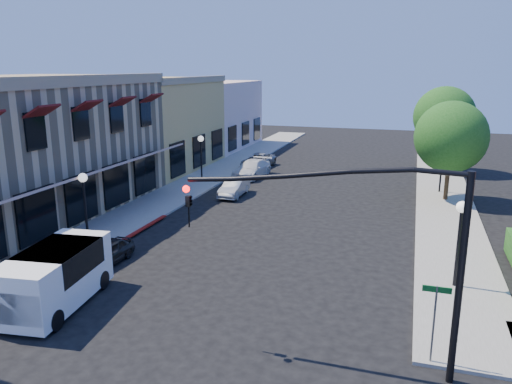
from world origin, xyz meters
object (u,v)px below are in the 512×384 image
(lamppost_right_near, at_px, (460,222))
(lamppost_right_far, at_px, (443,154))
(signal_mast_arm, at_px, (379,235))
(parked_car_a, at_px, (107,253))
(street_name_sign, at_px, (435,312))
(parked_car_b, at_px, (234,188))
(street_tree_b, at_px, (444,117))
(lamppost_left_far, at_px, (201,147))
(parked_car_c, at_px, (252,169))
(street_tree_a, at_px, (451,137))
(lamppost_left_near, at_px, (84,190))
(parked_car_d, at_px, (258,161))
(white_van, at_px, (54,275))

(lamppost_right_near, bearing_deg, lamppost_right_far, 90.00)
(signal_mast_arm, relative_size, lamppost_right_far, 2.24)
(lamppost_right_far, xyz_separation_m, parked_car_a, (-14.57, -18.00, -2.20))
(street_name_sign, bearing_deg, parked_car_b, 126.21)
(street_tree_b, height_order, lamppost_right_near, street_tree_b)
(parked_car_a, bearing_deg, street_name_sign, -15.74)
(lamppost_right_far, bearing_deg, lamppost_left_far, -173.29)
(lamppost_left_far, distance_m, parked_car_c, 4.72)
(street_tree_a, bearing_deg, street_tree_b, 90.00)
(street_name_sign, relative_size, lamppost_left_near, 0.70)
(street_tree_a, xyz_separation_m, parked_car_a, (-14.87, -16.00, -3.66))
(signal_mast_arm, bearing_deg, street_name_sign, 23.20)
(parked_car_b, xyz_separation_m, parked_car_c, (-0.70, 6.00, 0.09))
(street_tree_b, height_order, street_name_sign, street_tree_b)
(lamppost_left_near, xyz_separation_m, parked_car_a, (2.43, -2.00, -2.20))
(signal_mast_arm, relative_size, parked_car_b, 2.29)
(signal_mast_arm, height_order, parked_car_d, signal_mast_arm)
(street_tree_a, relative_size, white_van, 1.28)
(street_tree_a, height_order, parked_car_b, street_tree_a)
(street_tree_b, bearing_deg, white_van, -115.44)
(street_tree_a, relative_size, parked_car_a, 2.08)
(lamppost_left_far, relative_size, parked_car_d, 0.83)
(lamppost_left_near, distance_m, parked_car_b, 11.80)
(lamppost_left_near, height_order, white_van, lamppost_left_near)
(white_van, bearing_deg, parked_car_b, 87.67)
(signal_mast_arm, bearing_deg, white_van, 177.71)
(lamppost_right_far, bearing_deg, parked_car_d, 161.63)
(street_tree_b, distance_m, parked_car_c, 16.39)
(street_name_sign, xyz_separation_m, parked_car_d, (-13.70, 26.68, -1.10))
(parked_car_d, bearing_deg, lamppost_left_far, -103.50)
(parked_car_c, bearing_deg, street_tree_a, -5.70)
(street_name_sign, bearing_deg, street_tree_a, 86.24)
(lamppost_right_far, bearing_deg, street_tree_b, 87.85)
(lamppost_left_near, height_order, lamppost_right_near, same)
(parked_car_a, bearing_deg, parked_car_c, 88.20)
(street_tree_b, bearing_deg, parked_car_a, -119.76)
(lamppost_right_near, distance_m, parked_car_c, 22.12)
(lamppost_left_near, bearing_deg, street_name_sign, -19.93)
(lamppost_right_far, bearing_deg, parked_car_c, 175.91)
(street_name_sign, bearing_deg, lamppost_right_near, 80.22)
(signal_mast_arm, xyz_separation_m, lamppost_left_near, (-14.36, 6.50, -1.35))
(lamppost_right_far, distance_m, parked_car_a, 23.26)
(lamppost_left_far, relative_size, white_van, 0.71)
(street_tree_a, relative_size, signal_mast_arm, 0.81)
(street_name_sign, height_order, lamppost_left_far, lamppost_left_far)
(signal_mast_arm, relative_size, parked_car_a, 2.57)
(lamppost_left_near, relative_size, parked_car_c, 0.77)
(signal_mast_arm, relative_size, street_name_sign, 3.20)
(signal_mast_arm, height_order, parked_car_b, signal_mast_arm)
(street_name_sign, xyz_separation_m, lamppost_right_far, (1.00, 21.80, 1.04))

